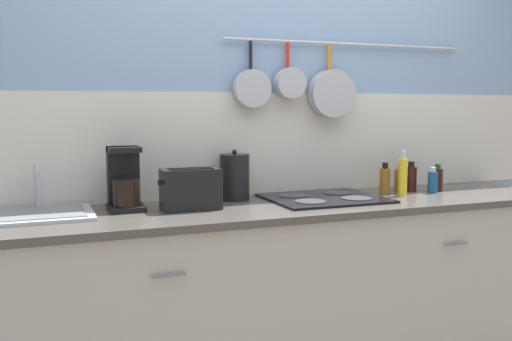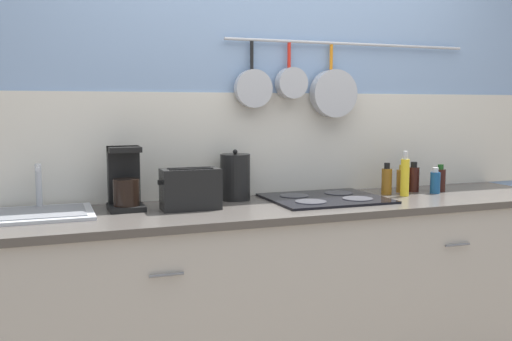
{
  "view_description": "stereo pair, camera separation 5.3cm",
  "coord_description": "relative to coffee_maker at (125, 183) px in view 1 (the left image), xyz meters",
  "views": [
    {
      "loc": [
        -1.19,
        -2.48,
        1.41
      ],
      "look_at": [
        -0.22,
        0.0,
        1.11
      ],
      "focal_mm": 40.0,
      "sensor_mm": 36.0,
      "label": 1
    },
    {
      "loc": [
        -1.14,
        -2.5,
        1.41
      ],
      "look_at": [
        -0.22,
        0.0,
        1.11
      ],
      "focal_mm": 40.0,
      "sensor_mm": 36.0,
      "label": 2
    }
  ],
  "objects": [
    {
      "name": "toaster",
      "position": [
        0.28,
        -0.11,
        -0.03
      ],
      "size": [
        0.28,
        0.13,
        0.19
      ],
      "color": "black",
      "rests_on": "countertop"
    },
    {
      "name": "bottle_sesame_oil",
      "position": [
        1.57,
        -0.0,
        -0.05
      ],
      "size": [
        0.06,
        0.06,
        0.16
      ],
      "color": "#33140F",
      "rests_on": "countertop"
    },
    {
      "name": "sink_basin",
      "position": [
        -0.37,
        -0.03,
        -0.1
      ],
      "size": [
        0.45,
        0.39,
        0.21
      ],
      "color": "#B7BABF",
      "rests_on": "countertop"
    },
    {
      "name": "bottle_olive_oil",
      "position": [
        1.71,
        -0.06,
        -0.05
      ],
      "size": [
        0.06,
        0.06,
        0.15
      ],
      "color": "#33140F",
      "rests_on": "countertop"
    },
    {
      "name": "wall_back",
      "position": [
        0.81,
        0.21,
        0.23
      ],
      "size": [
        7.2,
        0.15,
        2.6
      ],
      "color": "#84A3CC",
      "rests_on": "ground_plane"
    },
    {
      "name": "cooktop",
      "position": [
        0.99,
        -0.08,
        -0.11
      ],
      "size": [
        0.57,
        0.49,
        0.01
      ],
      "color": "black",
      "rests_on": "countertop"
    },
    {
      "name": "bottle_vinegar",
      "position": [
        1.64,
        -0.1,
        -0.06
      ],
      "size": [
        0.05,
        0.05,
        0.14
      ],
      "color": "navy",
      "rests_on": "countertop"
    },
    {
      "name": "bottle_cooking_wine",
      "position": [
        1.37,
        -0.05,
        -0.05
      ],
      "size": [
        0.06,
        0.06,
        0.17
      ],
      "color": "#8C5919",
      "rests_on": "countertop"
    },
    {
      "name": "bottle_dish_soap",
      "position": [
        1.43,
        -0.12,
        -0.02
      ],
      "size": [
        0.05,
        0.05,
        0.24
      ],
      "color": "yellow",
      "rests_on": "countertop"
    },
    {
      "name": "coffee_maker",
      "position": [
        0.0,
        0.0,
        0.0
      ],
      "size": [
        0.16,
        0.19,
        0.29
      ],
      "color": "black",
      "rests_on": "countertop"
    },
    {
      "name": "cabinet_base",
      "position": [
        0.81,
        -0.14,
        -0.61
      ],
      "size": [
        2.85,
        0.61,
        0.9
      ],
      "color": "#B7B2A8",
      "rests_on": "ground_plane"
    },
    {
      "name": "bottle_hot_sauce",
      "position": [
        1.5,
        -0.0,
        -0.05
      ],
      "size": [
        0.06,
        0.06,
        0.15
      ],
      "color": "#8C5919",
      "rests_on": "countertop"
    },
    {
      "name": "countertop",
      "position": [
        0.81,
        -0.14,
        -0.14
      ],
      "size": [
        2.89,
        0.63,
        0.03
      ],
      "color": "#4C4742",
      "rests_on": "cabinet_base"
    },
    {
      "name": "kettle",
      "position": [
        0.56,
        0.07,
        -0.0
      ],
      "size": [
        0.15,
        0.15,
        0.26
      ],
      "color": "black",
      "rests_on": "countertop"
    }
  ]
}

